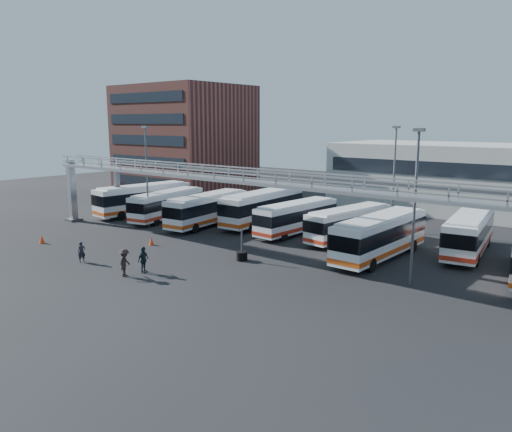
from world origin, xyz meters
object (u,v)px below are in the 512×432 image
Objects in this scene: light_pole_back at (394,173)px; pedestrian_d at (143,260)px; light_pole_left at (147,171)px; bus_5 at (349,223)px; light_pole_mid at (415,199)px; pedestrian_c at (125,263)px; bus_0 at (143,198)px; pedestrian_a at (82,252)px; bus_3 at (263,206)px; tire_stack at (242,255)px; bus_1 at (167,204)px; bus_4 at (297,216)px; cone_right at (151,241)px; bus_7 at (469,232)px; cone_left at (42,239)px; bus_6 at (381,235)px; bus_2 at (207,208)px.

pedestrian_d is (-7.81, -24.38, -4.77)m from light_pole_back.
light_pole_left is 20.65m from bus_5.
light_pole_mid is at bearing -2.05° from light_pole_left.
light_pole_back is at bearing 34.99° from light_pole_left.
bus_5 reaches higher than pedestrian_c.
bus_0 is 19.99m from pedestrian_a.
tire_stack is at bearing -61.81° from bus_3.
light_pole_left is 1.00× the size of light_pole_back.
bus_1 is 15.37m from bus_4.
bus_3 is (-11.69, -5.70, -3.78)m from light_pole_back.
tire_stack is (9.36, 1.23, 0.07)m from cone_right.
light_pole_back is 14.79× the size of cone_right.
bus_5 is (5.28, 0.61, -0.03)m from bus_4.
tire_stack is at bearing 7.52° from cone_right.
pedestrian_a is 6.01m from pedestrian_d.
bus_7 is 15.05× the size of cone_left.
bus_3 is 21.39m from cone_left.
light_pole_mid is 1.00× the size of light_pole_back.
bus_6 is (15.33, -4.65, -0.04)m from bus_3.
bus_5 reaches higher than cone_right.
bus_5 is 9.97m from bus_7.
bus_2 is 9.32m from cone_right.
bus_1 is 5.44× the size of pedestrian_c.
bus_6 is at bearing -20.10° from bus_3.
bus_0 is 29.61m from bus_6.
bus_4 is at bearing 100.80° from tire_stack.
bus_3 is at bearing -176.52° from bus_5.
tire_stack is (-3.30, -10.99, -1.26)m from bus_5.
light_pole_mid is 13.15m from bus_5.
bus_0 is 25.01m from bus_5.
light_pole_back reaches higher than bus_4.
pedestrian_a is at bearing -46.37° from bus_0.
bus_4 is 19.86m from pedestrian_a.
pedestrian_c is (3.54, -20.02, -0.97)m from bus_3.
pedestrian_d is at bearing -42.80° from pedestrian_c.
bus_6 is 4.59× the size of tire_stack.
pedestrian_a is (6.31, -11.60, -4.92)m from light_pole_left.
bus_1 is at bearing 177.30° from bus_2.
bus_5 is at bearing -15.11° from pedestrian_a.
bus_4 reaches higher than tire_stack.
bus_0 is at bearing -159.20° from light_pole_back.
bus_3 is (4.09, 4.05, 0.12)m from bus_2.
bus_2 is 9.68m from bus_4.
tire_stack is at bearing -168.68° from light_pole_mid.
tire_stack is (-4.49, -17.50, -5.31)m from light_pole_back.
bus_3 is 5.99× the size of pedestrian_c.
bus_3 is 1.05× the size of bus_7.
bus_6 is 16.54× the size of cone_right.
pedestrian_d is (12.19, -10.38, -4.77)m from light_pole_left.
bus_4 is 5.24× the size of pedestrian_c.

